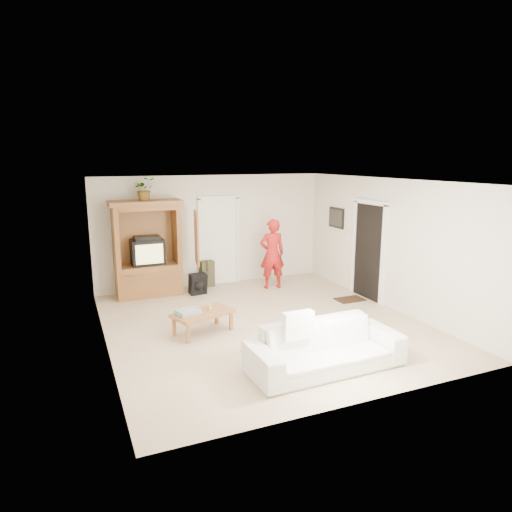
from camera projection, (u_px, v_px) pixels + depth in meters
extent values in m
plane|color=tan|center=(264.00, 324.00, 8.38)|extent=(6.00, 6.00, 0.00)
plane|color=white|center=(264.00, 181.00, 7.83)|extent=(6.00, 6.00, 0.00)
plane|color=silver|center=(212.00, 231.00, 10.80)|extent=(5.50, 0.00, 5.50)
plane|color=silver|center=(367.00, 303.00, 5.41)|extent=(5.50, 0.00, 5.50)
plane|color=silver|center=(102.00, 269.00, 7.05)|extent=(0.00, 6.00, 6.00)
plane|color=silver|center=(389.00, 244.00, 9.16)|extent=(0.00, 6.00, 6.00)
cube|color=brown|center=(149.00, 280.00, 10.08)|extent=(1.40, 0.60, 0.70)
cube|color=brown|center=(116.00, 239.00, 9.63)|extent=(0.10, 0.60, 1.20)
cube|color=brown|center=(176.00, 235.00, 10.13)|extent=(0.10, 0.60, 1.20)
cube|color=brown|center=(145.00, 236.00, 10.12)|extent=(1.40, 0.06, 1.20)
cube|color=brown|center=(145.00, 207.00, 9.74)|extent=(1.40, 0.60, 0.10)
cube|color=brown|center=(145.00, 203.00, 9.72)|extent=(1.52, 0.68, 0.10)
cube|color=brown|center=(197.00, 238.00, 9.83)|extent=(0.16, 0.67, 1.15)
cube|color=black|center=(147.00, 252.00, 9.97)|extent=(0.70, 0.52, 0.55)
cube|color=tan|center=(150.00, 254.00, 9.73)|extent=(0.58, 0.02, 0.42)
cube|color=black|center=(147.00, 238.00, 9.88)|extent=(0.55, 0.35, 0.08)
cube|color=#9A6035|center=(151.00, 278.00, 9.80)|extent=(1.19, 0.03, 0.25)
cube|color=white|center=(219.00, 242.00, 10.89)|extent=(0.85, 0.05, 2.04)
cube|color=black|center=(369.00, 252.00, 9.75)|extent=(0.05, 0.90, 2.04)
cube|color=black|center=(336.00, 218.00, 10.80)|extent=(0.03, 0.60, 0.48)
cube|color=#382316|center=(350.00, 299.00, 9.80)|extent=(0.60, 0.40, 0.02)
imported|color=#4C7238|center=(145.00, 189.00, 9.64)|extent=(0.46, 0.41, 0.48)
imported|color=#A91816|center=(272.00, 254.00, 10.54)|extent=(0.64, 0.46, 1.63)
imported|color=silver|center=(325.00, 347.00, 6.54)|extent=(2.29, 0.95, 0.66)
cube|color=#9A6035|center=(203.00, 313.00, 7.88)|extent=(1.16, 0.86, 0.06)
cube|color=#9A6035|center=(188.00, 334.00, 7.47)|extent=(0.07, 0.07, 0.33)
cube|color=#9A6035|center=(174.00, 327.00, 7.78)|extent=(0.07, 0.07, 0.33)
cube|color=#9A6035|center=(231.00, 321.00, 8.05)|extent=(0.07, 0.07, 0.33)
cube|color=#9A6035|center=(216.00, 315.00, 8.37)|extent=(0.07, 0.07, 0.33)
cube|color=#DA4860|center=(188.00, 312.00, 7.76)|extent=(0.45, 0.39, 0.08)
cylinder|color=tan|center=(210.00, 307.00, 7.95)|extent=(0.08, 0.08, 0.10)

